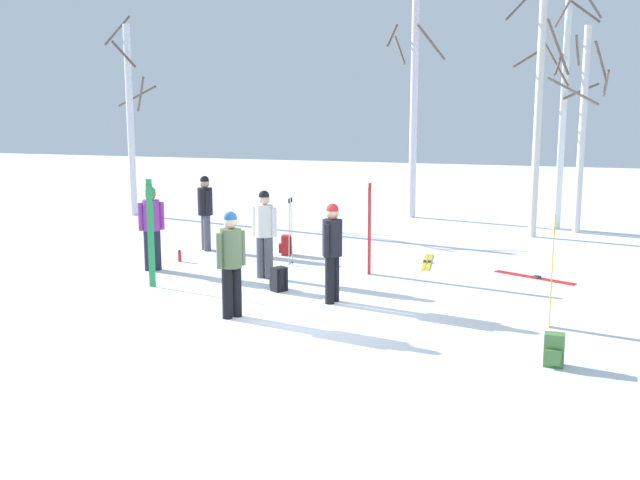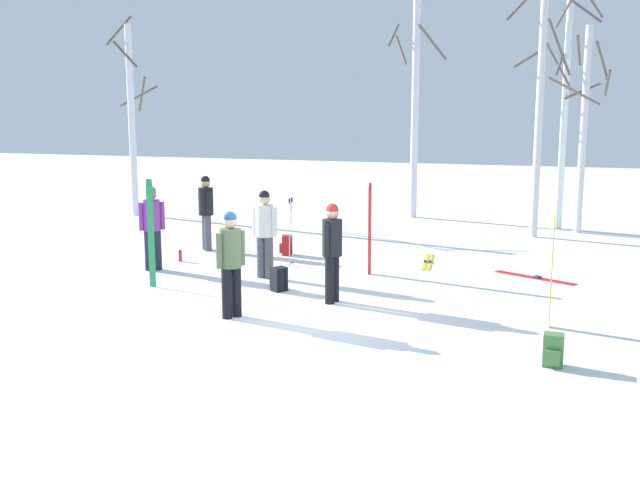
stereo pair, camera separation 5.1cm
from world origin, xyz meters
The scene contains 21 objects.
ground_plane centered at (0.00, 0.00, 0.00)m, with size 60.00×60.00×0.00m, color white.
person_0 centered at (-3.98, 4.96, 0.98)m, with size 0.39×0.41×1.72m.
person_1 centered at (-1.23, -0.02, 0.98)m, with size 0.34×0.44×1.72m.
person_2 centered at (-1.70, 2.72, 0.98)m, with size 0.52×0.34×1.72m.
person_3 centered at (-4.13, 2.72, 0.98)m, with size 0.44×0.34×1.72m.
person_4 centered at (0.05, 1.32, 0.98)m, with size 0.34×0.51×1.72m.
ski_pair_planted_0 centered at (3.64, 0.84, 0.87)m, with size 0.02×0.18×1.76m.
ski_pair_planted_1 centered at (-3.45, 1.45, 1.00)m, with size 0.13×0.02×2.01m.
ski_pair_planted_2 centered at (0.17, 3.62, 0.91)m, with size 0.04×0.15×1.83m.
ski_pair_lying_0 centered at (3.34, 4.21, 0.01)m, with size 1.58×0.92×0.05m.
ski_pair_lying_1 centered at (1.11, 5.08, 0.01)m, with size 0.33×1.67×0.05m.
ski_poles_0 centered at (-1.55, 3.84, 0.77)m, with size 0.07×0.25×1.44m.
backpack_0 centered at (-1.10, 1.82, 0.21)m, with size 0.34×0.33×0.44m.
backpack_1 centered at (-2.05, 4.97, 0.21)m, with size 0.33×0.30×0.44m.
backpack_2 centered at (3.70, -0.95, 0.21)m, with size 0.27×0.29×0.44m.
water_bottle_0 centered at (-4.00, 3.65, 0.12)m, with size 0.08×0.08×0.24m.
birch_tree_0 centered at (-8.32, 9.32, 2.90)m, with size 1.21×1.12×5.82m.
birch_tree_1 centered at (-0.33, 11.25, 3.83)m, with size 1.56×1.54×7.36m.
birch_tree_2 centered at (3.17, 8.93, 3.19)m, with size 1.69×1.59×6.34m.
birch_tree_3 centered at (3.78, 10.39, 3.30)m, with size 1.49×1.07×6.26m.
birch_tree_4 centered at (4.24, 9.88, 2.79)m, with size 1.48×1.69×5.23m.
Camera 1 is at (3.55, -11.18, 3.48)m, focal length 43.80 mm.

